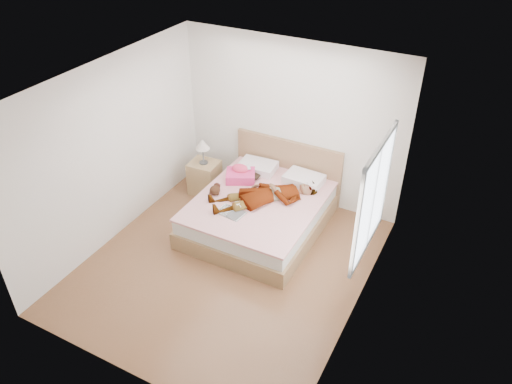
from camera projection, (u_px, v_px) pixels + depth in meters
ground at (227, 264)px, 6.89m from camera, size 4.00×4.00×0.00m
woman at (266, 192)px, 7.25m from camera, size 1.62×1.61×0.23m
hair at (246, 172)px, 7.83m from camera, size 0.63×0.71×0.09m
phone at (249, 167)px, 7.69m from camera, size 0.10×0.10×0.05m
room_shell at (373, 198)px, 5.58m from camera, size 4.00×4.00×4.00m
bed at (262, 209)px, 7.49m from camera, size 1.80×2.08×1.00m
towel at (240, 174)px, 7.70m from camera, size 0.55×0.51×0.23m
magazine at (231, 212)px, 7.02m from camera, size 0.42×0.31×0.02m
coffee_mug at (237, 206)px, 7.08m from camera, size 0.13×0.11×0.10m
plush_toy at (215, 189)px, 7.39m from camera, size 0.19×0.26×0.13m
nightstand at (205, 175)px, 8.20m from camera, size 0.48×0.43×0.99m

